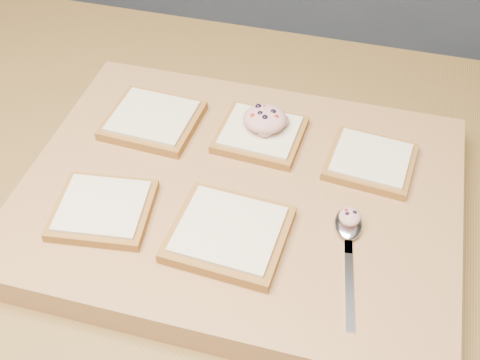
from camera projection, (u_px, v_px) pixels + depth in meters
The scene contains 9 objects.
cutting_board at pixel (240, 199), 0.78m from camera, with size 0.55×0.42×0.04m, color #A67247.
bread_far_left at pixel (153, 120), 0.84m from camera, with size 0.13×0.12×0.02m.
bread_far_center at pixel (260, 134), 0.82m from camera, with size 0.12×0.11×0.02m.
bread_far_right at pixel (371, 161), 0.78m from camera, with size 0.12×0.11×0.02m.
bread_near_left at pixel (103, 209), 0.73m from camera, with size 0.13×0.12×0.02m.
bread_near_center at pixel (229, 233), 0.70m from camera, with size 0.14×0.13×0.02m.
tuna_salad_dollop at pixel (265, 119), 0.81m from camera, with size 0.06×0.06×0.03m.
spoon at pixel (348, 232), 0.70m from camera, with size 0.05×0.17×0.01m.
spoon_salad at pixel (350, 216), 0.70m from camera, with size 0.03×0.03×0.02m.
Camera 1 is at (0.06, -0.53, 1.50)m, focal length 45.00 mm.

